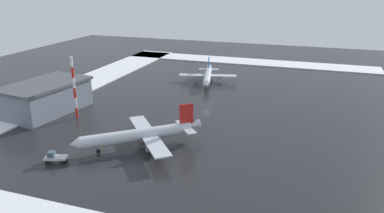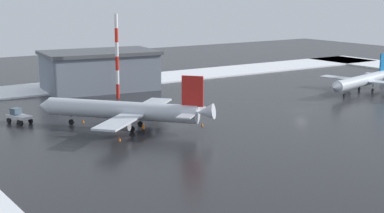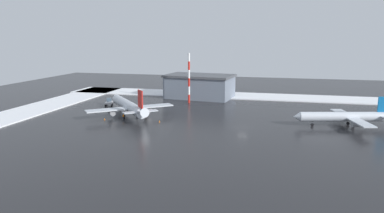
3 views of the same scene
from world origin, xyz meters
name	(u,v)px [view 1 (image 1 of 3)]	position (x,y,z in m)	size (l,w,h in m)	color
ground_plane	(206,105)	(0.00, 0.00, 0.00)	(240.00, 240.00, 0.00)	#232326
snow_bank_far	(70,90)	(0.00, -50.00, 0.18)	(152.00, 16.00, 0.36)	white
snow_bank_left	(247,62)	(-67.00, 0.00, 0.18)	(14.00, 116.00, 0.36)	white
airplane_parked_starboard	(141,135)	(33.98, -5.51, 3.01)	(23.23, 25.35, 9.12)	silver
airplane_foreground_jet	(208,76)	(-25.66, -7.22, 2.59)	(26.03, 21.84, 7.83)	silver
pushback_tug	(55,157)	(47.12, -19.27, 1.28)	(3.60, 5.07, 2.50)	silver
ground_crew_beside_wing	(116,135)	(31.72, -13.41, 0.97)	(0.36, 0.36, 1.71)	black
ground_crew_mid_apron	(161,145)	(33.48, -0.56, 0.97)	(0.36, 0.36, 1.71)	black
antenna_mast	(74,88)	(22.32, -31.21, 8.70)	(0.70, 0.70, 17.39)	red
cargo_hangar	(46,97)	(21.05, -42.49, 4.44)	(26.72, 18.09, 8.80)	slate
traffic_cone_near_nose	(180,131)	(22.64, -0.04, 0.28)	(0.36, 0.36, 0.55)	orange
traffic_cone_mid_line	(102,148)	(37.91, -13.53, 0.28)	(0.36, 0.36, 0.55)	orange
traffic_cone_wingtip_side	(159,158)	(38.46, 1.05, 0.28)	(0.36, 0.36, 0.55)	orange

